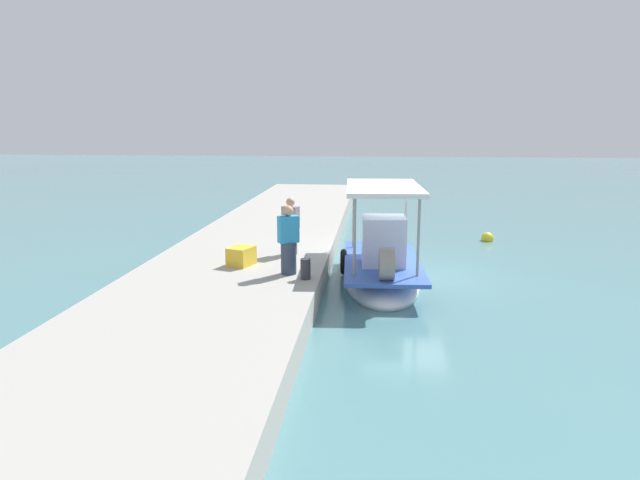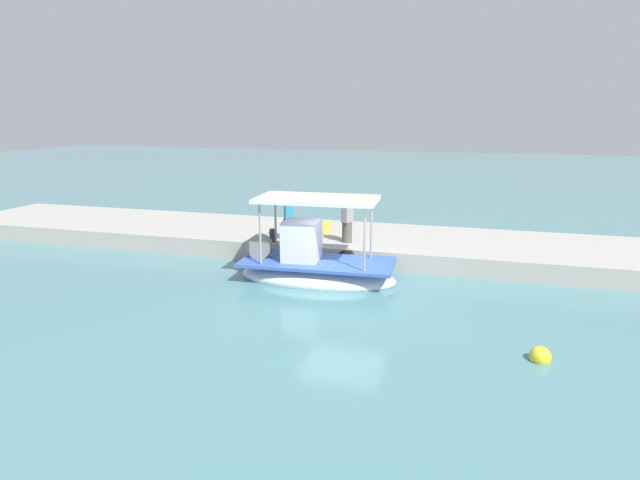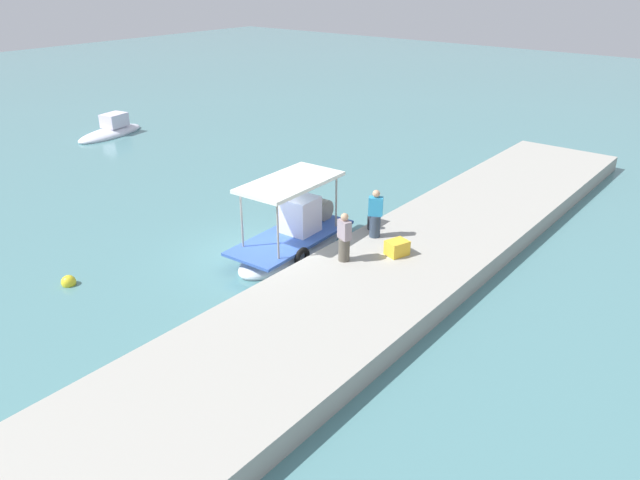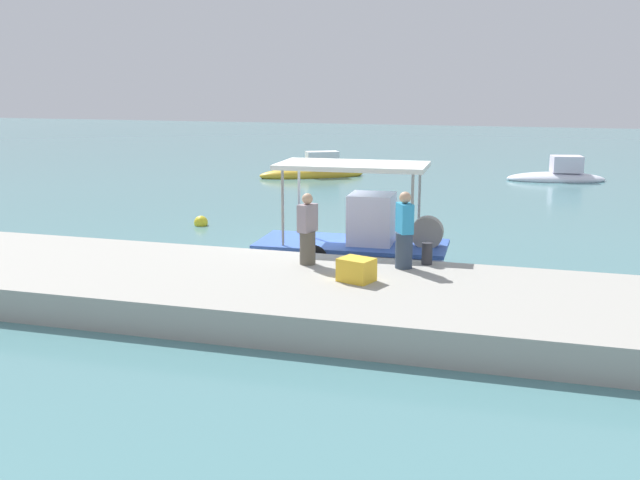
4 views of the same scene
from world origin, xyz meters
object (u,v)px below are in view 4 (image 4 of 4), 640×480
at_px(main_fishing_boat, 355,249).
at_px(fisherman_near_bollard, 307,232).
at_px(marker_buoy, 201,223).
at_px(mooring_bollard, 427,253).
at_px(fisherman_by_crate, 404,234).
at_px(moored_boat_near, 558,176).
at_px(moored_boat_mid, 314,172).
at_px(cargo_crate, 356,270).

height_order(main_fishing_boat, fisherman_near_bollard, main_fishing_boat).
bearing_deg(marker_buoy, mooring_bollard, -34.80).
xyz_separation_m(fisherman_by_crate, mooring_bollard, (0.44, 0.47, -0.52)).
distance_m(main_fishing_boat, fisherman_by_crate, 2.98).
bearing_deg(mooring_bollard, moored_boat_near, 81.26).
xyz_separation_m(moored_boat_near, moored_boat_mid, (-11.56, -2.00, 0.03)).
bearing_deg(moored_boat_near, fisherman_by_crate, -99.71).
bearing_deg(cargo_crate, fisherman_by_crate, 61.53).
bearing_deg(marker_buoy, main_fishing_boat, -32.53).
bearing_deg(moored_boat_mid, cargo_crate, -70.69).
height_order(mooring_bollard, moored_boat_near, moored_boat_near).
bearing_deg(main_fishing_boat, marker_buoy, 147.47).
bearing_deg(moored_boat_mid, marker_buoy, -89.79).
relative_size(fisherman_near_bollard, moored_boat_near, 0.33).
height_order(mooring_bollard, cargo_crate, mooring_bollard).
xyz_separation_m(mooring_bollard, cargo_crate, (-1.18, -1.83, -0.01)).
bearing_deg(fisherman_by_crate, cargo_crate, -118.47).
bearing_deg(cargo_crate, fisherman_near_bollard, 141.97).
height_order(main_fishing_boat, cargo_crate, main_fishing_boat).
bearing_deg(mooring_bollard, fisherman_by_crate, -133.19).
bearing_deg(main_fishing_boat, mooring_bollard, -40.86).
relative_size(mooring_bollard, cargo_crate, 0.74).
distance_m(marker_buoy, moored_boat_near, 18.84).
relative_size(moored_boat_near, moored_boat_mid, 0.93).
height_order(fisherman_by_crate, mooring_bollard, fisherman_by_crate).
xyz_separation_m(fisherman_by_crate, marker_buoy, (-7.89, 6.26, -1.35)).
distance_m(fisherman_near_bollard, mooring_bollard, 2.72).
relative_size(cargo_crate, marker_buoy, 1.47).
distance_m(fisherman_by_crate, mooring_bollard, 0.83).
xyz_separation_m(cargo_crate, moored_boat_mid, (-7.20, 20.54, -0.67)).
relative_size(cargo_crate, moored_boat_mid, 0.13).
height_order(fisherman_near_bollard, cargo_crate, fisherman_near_bollard).
bearing_deg(mooring_bollard, marker_buoy, 145.20).
height_order(fisherman_near_bollard, mooring_bollard, fisherman_near_bollard).
relative_size(marker_buoy, moored_boat_near, 0.09).
distance_m(cargo_crate, moored_boat_near, 22.96).
bearing_deg(cargo_crate, moored_boat_mid, 109.31).
xyz_separation_m(marker_buoy, moored_boat_mid, (-0.05, 12.92, 0.15)).
relative_size(fisherman_near_bollard, moored_boat_mid, 0.31).
xyz_separation_m(fisherman_near_bollard, fisherman_by_crate, (2.13, 0.27, 0.04)).
xyz_separation_m(fisherman_near_bollard, marker_buoy, (-5.76, 6.53, -1.30)).
bearing_deg(marker_buoy, moored_boat_near, 52.34).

